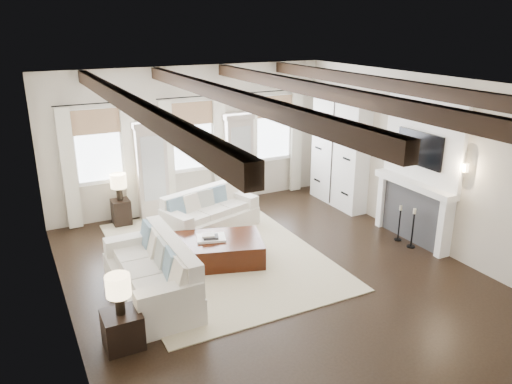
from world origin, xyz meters
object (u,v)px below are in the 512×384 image
ottoman (215,251)px  side_table_front (123,330)px  sofa_left (155,276)px  sofa_back (209,214)px  side_table_back (121,212)px

ottoman → side_table_front: size_ratio=3.36×
sofa_left → ottoman: size_ratio=1.33×
sofa_back → sofa_left: bearing=-129.7°
sofa_back → side_table_back: (-1.54, 1.11, -0.07)m
ottoman → side_table_back: bearing=130.7°
sofa_back → ottoman: size_ratio=1.29×
sofa_left → side_table_back: bearing=86.4°
ottoman → sofa_back: bearing=89.6°
sofa_left → side_table_front: (-0.73, -1.00, -0.13)m
ottoman → side_table_back: side_table_back is taller
ottoman → side_table_back: size_ratio=3.01×
ottoman → side_table_front: bearing=-122.8°
sofa_left → side_table_front: bearing=-126.2°
side_table_back → sofa_left: bearing=-93.6°
sofa_back → ottoman: bearing=-107.6°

